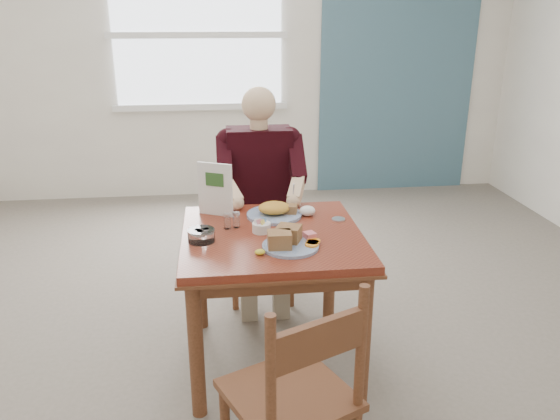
{
  "coord_description": "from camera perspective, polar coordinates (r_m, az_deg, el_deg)",
  "views": [
    {
      "loc": [
        -0.26,
        -2.53,
        1.79
      ],
      "look_at": [
        0.04,
        0.0,
        0.87
      ],
      "focal_mm": 35.0,
      "sensor_mm": 36.0,
      "label": 1
    }
  ],
  "objects": [
    {
      "name": "far_plate",
      "position": [
        2.97,
        -0.48,
        -0.1
      ],
      "size": [
        0.36,
        0.36,
        0.08
      ],
      "color": "white",
      "rests_on": "table"
    },
    {
      "name": "caddy",
      "position": [
        2.76,
        -1.95,
        -1.82
      ],
      "size": [
        0.12,
        0.12,
        0.07
      ],
      "color": "white",
      "rests_on": "table"
    },
    {
      "name": "floor",
      "position": [
        3.11,
        -0.76,
        -15.3
      ],
      "size": [
        6.0,
        6.0,
        0.0
      ],
      "primitive_type": "plane",
      "color": "#625C4F",
      "rests_on": "ground"
    },
    {
      "name": "diner",
      "position": [
        3.4,
        -2.07,
        3.02
      ],
      "size": [
        0.53,
        0.56,
        1.39
      ],
      "color": "gray",
      "rests_on": "chair_far"
    },
    {
      "name": "table",
      "position": [
        2.8,
        -0.82,
        -4.54
      ],
      "size": [
        0.92,
        0.92,
        0.75
      ],
      "color": "maroon",
      "rests_on": "ground"
    },
    {
      "name": "chair_far",
      "position": [
        3.59,
        -2.13,
        -1.65
      ],
      "size": [
        0.42,
        0.42,
        0.95
      ],
      "color": "brown",
      "rests_on": "ground"
    },
    {
      "name": "wall_back",
      "position": [
        5.55,
        -4.2,
        15.74
      ],
      "size": [
        5.5,
        0.0,
        5.5
      ],
      "primitive_type": "plane",
      "rotation": [
        1.57,
        0.0,
        0.0
      ],
      "color": "white",
      "rests_on": "ground"
    },
    {
      "name": "chair_near",
      "position": [
        2.09,
        1.63,
        -19.15
      ],
      "size": [
        0.56,
        0.56,
        0.95
      ],
      "color": "brown",
      "rests_on": "ground"
    },
    {
      "name": "accent_panel",
      "position": [
        5.83,
        12.34,
        15.55
      ],
      "size": [
        1.6,
        0.02,
        2.8
      ],
      "primitive_type": "cube",
      "color": "#416779",
      "rests_on": "ground"
    },
    {
      "name": "creamer",
      "position": [
        2.67,
        -8.22,
        -2.62
      ],
      "size": [
        0.16,
        0.16,
        0.06
      ],
      "color": "white",
      "rests_on": "table"
    },
    {
      "name": "near_plate",
      "position": [
        2.58,
        0.87,
        -3.19
      ],
      "size": [
        0.31,
        0.31,
        0.09
      ],
      "color": "white",
      "rests_on": "table"
    },
    {
      "name": "shakers",
      "position": [
        2.81,
        -5.07,
        -1.07
      ],
      "size": [
        0.09,
        0.06,
        0.08
      ],
      "color": "white",
      "rests_on": "table"
    },
    {
      "name": "napkin",
      "position": [
        2.98,
        2.86,
        -0.08
      ],
      "size": [
        0.11,
        0.1,
        0.06
      ],
      "primitive_type": "ellipsoid",
      "rotation": [
        0.0,
        0.0,
        0.37
      ],
      "color": "white",
      "rests_on": "table"
    },
    {
      "name": "menu",
      "position": [
        2.97,
        -6.79,
        2.19
      ],
      "size": [
        0.19,
        0.1,
        0.29
      ],
      "color": "white",
      "rests_on": "table"
    },
    {
      "name": "lemon_wedge",
      "position": [
        2.51,
        -2.11,
        -4.41
      ],
      "size": [
        0.06,
        0.05,
        0.03
      ],
      "primitive_type": "ellipsoid",
      "rotation": [
        0.0,
        0.0,
        0.36
      ],
      "color": "yellow",
      "rests_on": "table"
    },
    {
      "name": "window",
      "position": [
        5.51,
        -8.6,
        17.63
      ],
      "size": [
        1.72,
        0.04,
        1.42
      ],
      "color": "white",
      "rests_on": "wall_back"
    },
    {
      "name": "metal_dish",
      "position": [
        2.94,
        6.12,
        -0.98
      ],
      "size": [
        0.08,
        0.08,
        0.01
      ],
      "primitive_type": "cylinder",
      "rotation": [
        0.0,
        0.0,
        0.1
      ],
      "color": "silver",
      "rests_on": "table"
    }
  ]
}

